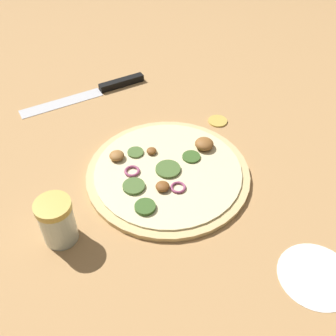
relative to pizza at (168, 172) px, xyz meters
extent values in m
plane|color=tan|center=(0.00, 0.00, -0.01)|extent=(3.00, 3.00, 0.00)
cylinder|color=#D6B77A|center=(0.00, 0.00, 0.00)|extent=(0.33, 0.33, 0.01)
cylinder|color=beige|center=(0.00, 0.00, 0.00)|extent=(0.30, 0.30, 0.00)
cylinder|color=#47662D|center=(-0.06, -0.06, 0.01)|extent=(0.03, 0.03, 0.00)
cylinder|color=#385B23|center=(0.10, -0.05, 0.01)|extent=(0.04, 0.04, 0.01)
cylinder|color=#47662D|center=(0.00, 0.00, 0.01)|extent=(0.05, 0.05, 0.01)
ellipsoid|color=brown|center=(-0.06, 0.08, 0.02)|extent=(0.04, 0.04, 0.02)
torus|color=#934266|center=(0.00, -0.07, 0.01)|extent=(0.03, 0.03, 0.01)
cylinder|color=#385B23|center=(-0.03, 0.05, 0.01)|extent=(0.04, 0.04, 0.00)
ellipsoid|color=brown|center=(-0.05, -0.03, 0.01)|extent=(0.02, 0.02, 0.01)
cylinder|color=#47662D|center=(0.04, -0.07, 0.01)|extent=(0.04, 0.04, 0.01)
torus|color=#934266|center=(0.05, 0.02, 0.01)|extent=(0.03, 0.03, 0.01)
ellipsoid|color=#996633|center=(-0.04, -0.10, 0.01)|extent=(0.03, 0.03, 0.02)
ellipsoid|color=brown|center=(0.05, -0.01, 0.01)|extent=(0.03, 0.03, 0.01)
cube|color=silver|center=(-0.27, -0.24, -0.01)|extent=(0.12, 0.20, 0.00)
cube|color=black|center=(-0.34, -0.09, 0.00)|extent=(0.07, 0.12, 0.02)
cylinder|color=silver|center=(0.14, -0.20, 0.03)|extent=(0.06, 0.06, 0.08)
cylinder|color=gold|center=(0.14, -0.20, 0.08)|extent=(0.06, 0.06, 0.01)
cylinder|color=gold|center=(-0.17, 0.13, 0.00)|extent=(0.04, 0.04, 0.01)
cylinder|color=white|center=(0.25, 0.22, -0.01)|extent=(0.12, 0.12, 0.00)
camera|label=1|loc=(0.56, -0.04, 0.56)|focal=42.00mm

